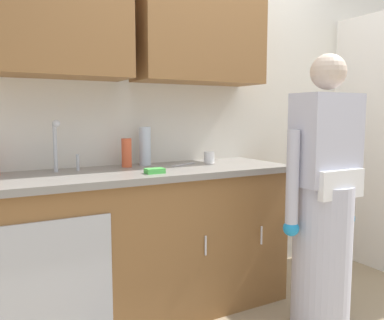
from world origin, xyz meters
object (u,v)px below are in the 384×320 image
Objects in this scene: sink at (68,177)px; knife_on_counter at (184,164)px; bottle_water_short at (127,153)px; person_at_sink at (324,217)px; cup_by_sink at (209,157)px; sponge at (155,171)px; bottle_water_tall at (145,146)px.

knife_on_counter is at bearing 6.30° from sink.
person_at_sink is at bearing -44.66° from bottle_water_short.
cup_by_sink is 0.62m from sponge.
sink is 0.31× the size of person_at_sink.
bottle_water_short is at bearing 96.75° from sponge.
bottle_water_short is 0.60m from cup_by_sink.
person_at_sink is 8.64× the size of bottle_water_short.
knife_on_counter is at bearing 179.92° from cup_by_sink.
knife_on_counter is (-0.50, 0.80, 0.25)m from person_at_sink.
person_at_sink is at bearing -50.77° from bottle_water_tall.
sponge is at bearing -83.25° from bottle_water_short.
sink is at bearing 156.65° from sponge.
sponge is at bearing 12.66° from knife_on_counter.
person_at_sink is at bearing -28.83° from sink.
person_at_sink is at bearing 94.83° from knife_on_counter.
sponge is (0.45, -0.20, 0.03)m from sink.
person_at_sink reaches higher than knife_on_counter.
bottle_water_short is 2.34× the size of cup_by_sink.
bottle_water_short is 1.70× the size of sponge.
sponge is at bearing -23.35° from sink.
person_at_sink is 20.18× the size of cup_by_sink.
person_at_sink is at bearing -31.58° from sponge.
knife_on_counter is (0.24, -0.10, -0.13)m from bottle_water_tall.
cup_by_sink is (-0.29, 0.80, 0.29)m from person_at_sink.
sink is 1.01m from cup_by_sink.
sponge is at bearing 148.42° from person_at_sink.
cup_by_sink is (1.00, 0.09, 0.05)m from sink.
bottle_water_short is (0.41, 0.16, 0.11)m from sink.
cup_by_sink is at bearing -6.89° from bottle_water_short.
person_at_sink is 6.24× the size of bottle_water_tall.
bottle_water_short is at bearing 135.34° from person_at_sink.
sponge is (-0.34, -0.28, 0.01)m from knife_on_counter.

